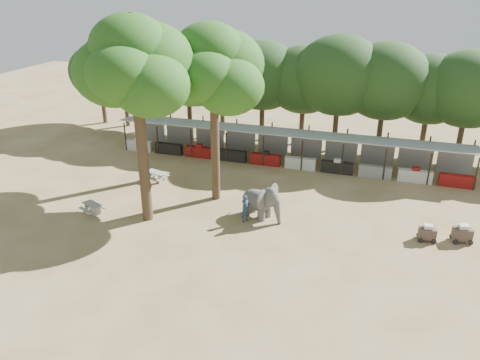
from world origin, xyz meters
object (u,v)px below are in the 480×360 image
(cart_back, at_px, (427,233))
(picnic_table_far, at_px, (156,175))
(elephant, at_px, (262,201))
(picnic_table_near, at_px, (92,207))
(yard_tree_left, at_px, (133,67))
(handler, at_px, (246,209))
(yard_tree_back, at_px, (212,69))
(cart_front, at_px, (462,233))
(yard_tree_center, at_px, (134,67))

(cart_back, bearing_deg, picnic_table_far, 164.64)
(elephant, distance_m, cart_back, 9.65)
(picnic_table_near, xyz_separation_m, picnic_table_far, (1.50, 5.77, 0.04))
(yard_tree_left, xyz_separation_m, picnic_table_far, (1.00, 0.16, -7.72))
(yard_tree_left, bearing_deg, picnic_table_near, -95.18)
(handler, distance_m, picnic_table_far, 8.90)
(yard_tree_back, distance_m, cart_front, 17.27)
(yard_tree_back, relative_size, cart_front, 9.33)
(picnic_table_far, distance_m, cart_back, 18.62)
(handler, bearing_deg, elephant, -15.23)
(picnic_table_near, height_order, cart_back, cart_back)
(yard_tree_center, xyz_separation_m, picnic_table_far, (-2.01, 5.16, -8.73))
(yard_tree_back, bearing_deg, picnic_table_near, -144.68)
(yard_tree_back, relative_size, handler, 6.50)
(yard_tree_left, bearing_deg, yard_tree_center, -59.04)
(picnic_table_near, bearing_deg, picnic_table_far, 99.65)
(picnic_table_near, relative_size, picnic_table_far, 0.97)
(elephant, height_order, cart_front, elephant)
(cart_back, bearing_deg, cart_front, 7.34)
(yard_tree_left, bearing_deg, cart_front, -6.31)
(yard_tree_center, height_order, picnic_table_near, yard_tree_center)
(yard_tree_left, xyz_separation_m, cart_front, (21.24, -2.35, -7.67))
(picnic_table_far, bearing_deg, yard_tree_back, 2.52)
(yard_tree_back, relative_size, picnic_table_far, 6.47)
(yard_tree_center, height_order, elephant, yard_tree_center)
(yard_tree_left, bearing_deg, elephant, -16.66)
(cart_front, bearing_deg, yard_tree_left, 161.77)
(yard_tree_center, bearing_deg, cart_back, 7.67)
(yard_tree_back, height_order, handler, yard_tree_back)
(yard_tree_center, xyz_separation_m, elephant, (6.75, 2.08, -8.10))
(picnic_table_near, xyz_separation_m, cart_back, (19.89, 2.82, 0.06))
(elephant, xyz_separation_m, cart_back, (9.63, 0.12, -0.61))
(picnic_table_near, distance_m, picnic_table_far, 5.97)
(picnic_table_near, bearing_deg, yard_tree_left, 109.07)
(elephant, relative_size, handler, 1.70)
(yard_tree_back, xyz_separation_m, cart_back, (13.38, -1.80, -8.05))
(yard_tree_center, bearing_deg, picnic_table_far, 111.23)
(yard_tree_back, distance_m, cart_back, 15.72)
(yard_tree_left, xyz_separation_m, elephant, (9.75, -2.92, -7.10))
(yard_tree_center, height_order, picnic_table_far, yard_tree_center)
(yard_tree_left, bearing_deg, cart_back, -8.21)
(yard_tree_back, xyz_separation_m, picnic_table_far, (-5.00, 1.16, -8.07))
(picnic_table_far, height_order, cart_front, cart_front)
(elephant, relative_size, cart_back, 2.74)
(cart_front, bearing_deg, yard_tree_back, 163.02)
(yard_tree_center, relative_size, picnic_table_far, 6.85)
(yard_tree_back, xyz_separation_m, cart_front, (15.24, -1.35, -8.01))
(picnic_table_near, height_order, cart_front, cart_front)
(cart_front, bearing_deg, picnic_table_far, 161.01)
(yard_tree_center, bearing_deg, yard_tree_left, 120.96)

